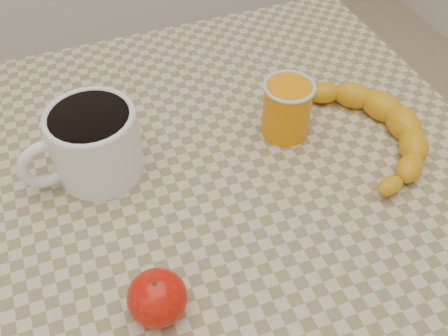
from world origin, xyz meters
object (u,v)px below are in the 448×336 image
object	(u,v)px
coffee_mug	(92,142)
banana	(366,129)
orange_juice_glass	(287,108)
table	(224,215)
apple	(157,298)

from	to	relation	value
coffee_mug	banana	bearing A→B (deg)	-12.36
banana	orange_juice_glass	bearing A→B (deg)	150.07
table	coffee_mug	world-z (taller)	coffee_mug
table	orange_juice_glass	xyz separation A→B (m)	(0.12, 0.06, 0.13)
coffee_mug	orange_juice_glass	size ratio (longest dim) A/B	2.02
apple	banana	xyz separation A→B (m)	(0.36, 0.16, -0.01)
banana	table	bearing A→B (deg)	179.51
table	orange_juice_glass	distance (m)	0.19
table	banana	distance (m)	0.25
apple	orange_juice_glass	bearing A→B (deg)	39.65
table	orange_juice_glass	world-z (taller)	orange_juice_glass
orange_juice_glass	banana	xyz separation A→B (m)	(0.10, -0.06, -0.02)
table	banana	size ratio (longest dim) A/B	2.82
table	coffee_mug	distance (m)	0.23
coffee_mug	orange_juice_glass	xyz separation A→B (m)	(0.28, -0.02, -0.01)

